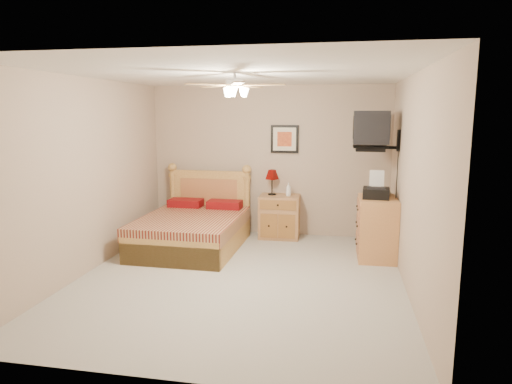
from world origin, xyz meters
TOP-DOWN VIEW (x-y plane):
  - floor at (0.00, 0.00)m, footprint 4.50×4.50m
  - ceiling at (0.00, 0.00)m, footprint 4.00×4.50m
  - wall_back at (0.00, 2.25)m, footprint 4.00×0.04m
  - wall_front at (0.00, -2.25)m, footprint 4.00×0.04m
  - wall_left at (-2.00, 0.00)m, footprint 0.04×4.50m
  - wall_right at (2.00, 0.00)m, footprint 0.04×4.50m
  - bed at (-1.00, 1.12)m, footprint 1.45×1.88m
  - nightstand at (0.23, 2.00)m, footprint 0.66×0.50m
  - table_lamp at (0.09, 2.06)m, footprint 0.29×0.29m
  - lotion_bottle at (0.37, 2.00)m, footprint 0.10×0.10m
  - framed_picture at (0.27, 2.23)m, footprint 0.46×0.04m
  - dresser at (1.73, 1.18)m, footprint 0.53×0.75m
  - fax_machine at (1.70, 1.15)m, footprint 0.38×0.40m
  - magazine_lower at (1.70, 1.46)m, footprint 0.30×0.34m
  - magazine_upper at (1.70, 1.49)m, footprint 0.24×0.31m
  - wall_tv at (1.75, 1.34)m, footprint 0.56×0.46m
  - ceiling_fan at (0.00, -0.20)m, footprint 1.14×1.14m

SIDE VIEW (x-z plane):
  - floor at x=0.00m, z-range 0.00..0.00m
  - nightstand at x=0.23m, z-range 0.00..0.71m
  - dresser at x=1.73m, z-range 0.00..0.88m
  - bed at x=-1.00m, z-range 0.00..1.20m
  - lotion_bottle at x=0.37m, z-range 0.71..0.93m
  - magazine_lower at x=1.70m, z-range 0.88..0.90m
  - magazine_upper at x=1.70m, z-range 0.90..0.92m
  - table_lamp at x=0.09m, z-range 0.71..1.12m
  - fax_machine at x=1.70m, z-range 0.88..1.25m
  - wall_back at x=0.00m, z-range 0.00..2.50m
  - wall_front at x=0.00m, z-range 0.00..2.50m
  - wall_left at x=-2.00m, z-range 0.00..2.50m
  - wall_right at x=2.00m, z-range 0.00..2.50m
  - framed_picture at x=0.27m, z-range 1.39..1.85m
  - wall_tv at x=1.75m, z-range 1.52..2.10m
  - ceiling_fan at x=0.00m, z-range 2.22..2.50m
  - ceiling at x=0.00m, z-range 2.48..2.52m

